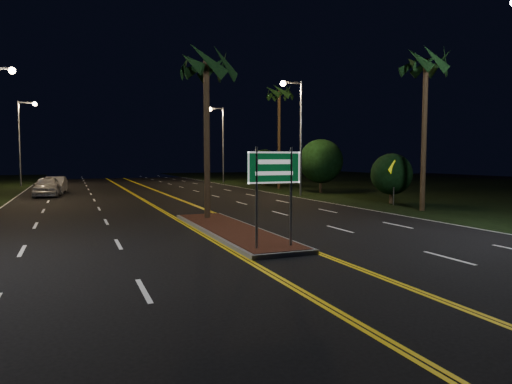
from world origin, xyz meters
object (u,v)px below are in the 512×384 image
palm_right_near (426,64)px  streetlight_right_mid (297,124)px  car_near (47,185)px  warning_sign (394,175)px  shrub_mid (321,161)px  streetlight_right_far (220,136)px  highway_sign (274,177)px  streetlight_left_far (23,133)px  palm_median (206,66)px  shrub_near (391,174)px  car_far (55,184)px  palm_right_far (279,94)px  shrub_far (264,164)px  median_island (231,230)px

palm_right_near → streetlight_right_mid: bearing=98.9°
car_near → warning_sign: (20.73, -15.66, 0.99)m
shrub_mid → streetlight_right_far: bearing=100.7°
highway_sign → palm_right_near: palm_right_near is taller
palm_right_near → shrub_mid: bearing=83.9°
streetlight_left_far → shrub_mid: streetlight_left_far is taller
palm_median → shrub_near: 14.93m
streetlight_right_far → car_far: (-17.87, -10.07, -4.84)m
car_far → warning_sign: 27.69m
palm_right_near → shrub_near: palm_right_near is taller
streetlight_right_mid → car_far: (-17.87, 9.93, -4.84)m
palm_right_far → car_far: palm_right_far is taller
streetlight_right_far → shrub_near: 28.39m
highway_sign → car_near: 27.10m
shrub_mid → shrub_far: 12.01m
median_island → shrub_near: shrub_near is taller
palm_right_far → shrub_near: 17.56m
palm_right_far → car_near: size_ratio=1.88×
palm_right_near → palm_right_far: 20.02m
shrub_mid → car_near: bearing=167.7°
median_island → shrub_mid: 22.18m
shrub_far → car_far: 21.50m
streetlight_left_far → car_far: bearing=-74.5°
palm_right_far → shrub_far: bearing=80.5°
streetlight_right_far → shrub_near: bearing=-84.1°
shrub_mid → shrub_far: bearing=91.0°
car_near → warning_sign: 26.00m
palm_right_near → car_far: palm_right_near is taller
streetlight_right_mid → palm_median: (-10.61, -11.50, 1.62)m
median_island → streetlight_right_mid: 19.20m
streetlight_left_far → shrub_near: (24.11, -30.00, -3.71)m
palm_right_far → median_island: bearing=-119.1°
streetlight_right_far → shrub_far: 7.56m
palm_median → shrub_far: bearing=61.6°
streetlight_right_mid → warning_sign: bearing=-75.2°
palm_right_near → warning_sign: (0.47, 3.07, -6.31)m
median_island → car_far: bearing=106.2°
median_island → car_far: 25.98m
shrub_far → streetlight_right_far: bearing=118.0°
shrub_far → car_near: (-21.55, -7.28, -1.42)m
shrub_mid → car_far: shrub_mid is taller
streetlight_left_far → warning_sign: size_ratio=3.14×
palm_right_near → shrub_far: 26.69m
palm_right_far → car_far: (-20.06, 1.93, -8.32)m
streetlight_right_mid → palm_right_far: palm_right_far is taller
palm_median → warning_sign: bearing=11.2°
highway_sign → car_far: 30.07m
highway_sign → streetlight_left_far: (-10.61, 41.20, 3.25)m
palm_median → shrub_mid: size_ratio=1.80×
car_near → streetlight_right_far: bearing=39.4°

